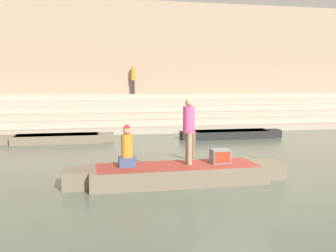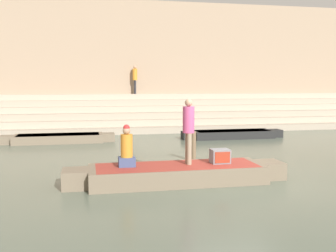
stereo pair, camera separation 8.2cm
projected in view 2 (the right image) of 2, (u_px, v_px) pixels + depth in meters
The scene contains 11 objects.
ground_plane at pixel (235, 180), 10.54m from camera, with size 120.00×120.00×0.00m, color #566051.
ghat_steps at pixel (155, 116), 22.87m from camera, with size 36.00×4.43×1.95m.
back_wall at pixel (149, 65), 24.68m from camera, with size 34.20×1.28×7.59m.
rowboat_main at pixel (177, 173), 10.21m from camera, with size 5.81×1.55×0.46m.
person_standing at pixel (189, 126), 10.26m from camera, with size 0.30×0.30×1.72m.
person_rowing at pixel (127, 149), 10.00m from camera, with size 0.43×0.33×1.08m.
tv_set at pixel (220, 156), 10.45m from camera, with size 0.49×0.40×0.37m.
moored_boat_shore at pixel (232, 134), 18.61m from camera, with size 4.90×1.21×0.36m.
moored_boat_distant at pixel (59, 138), 17.17m from camera, with size 4.85×1.21×0.36m.
mooring_post at pixel (194, 146), 12.99m from camera, with size 0.16×0.16×1.00m, color brown.
person_on_steps at pixel (135, 77), 23.62m from camera, with size 0.28×0.28×1.71m.
Camera 2 is at (-3.83, -9.76, 2.56)m, focal length 42.00 mm.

